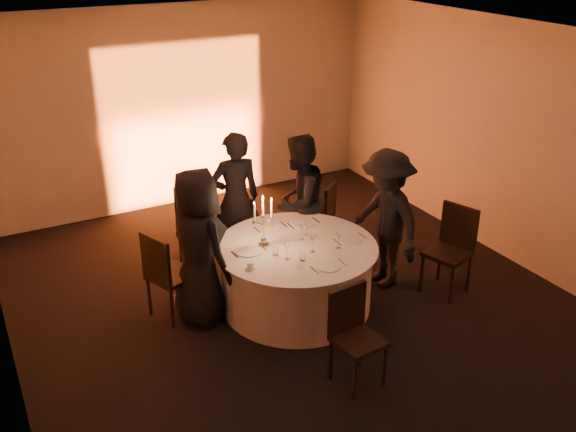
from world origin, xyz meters
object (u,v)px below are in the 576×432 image
guest_right (386,219)px  chair_back_right (323,211)px  guest_left (199,247)px  chair_front (354,330)px  candelabra (263,228)px  coffee_cup (250,265)px  chair_left (166,271)px  chair_right (452,244)px  banquet_table (296,276)px  guest_back_right (299,201)px  chair_back_left (194,216)px  guest_back_left (236,199)px

guest_right → chair_back_right: bearing=-176.2°
chair_back_right → guest_left: size_ratio=0.49×
guest_left → guest_right: 2.24m
chair_back_right → chair_front: size_ratio=0.91×
guest_left → candelabra: 0.73m
coffee_cup → chair_left: bearing=136.4°
chair_right → chair_front: size_ratio=1.09×
chair_left → guest_right: (2.54, -0.49, 0.26)m
chair_right → guest_left: size_ratio=0.60×
chair_left → guest_left: bearing=-140.7°
banquet_table → guest_right: (1.18, -0.03, 0.46)m
guest_left → guest_back_right: guest_left is taller
guest_back_right → candelabra: size_ratio=2.82×
banquet_table → chair_back_left: bearing=109.9°
banquet_table → coffee_cup: coffee_cup is taller
chair_right → guest_back_right: (-1.26, 1.42, 0.26)m
chair_back_right → guest_left: (-2.10, -0.93, 0.39)m
chair_back_left → guest_back_left: 0.63m
guest_left → candelabra: guest_left is taller
guest_right → chair_left: bearing=-102.3°
chair_back_right → guest_back_right: guest_back_right is taller
chair_left → chair_back_right: size_ratio=1.19×
chair_left → candelabra: 1.15m
chair_right → guest_left: (-2.82, 0.80, 0.28)m
chair_left → guest_left: size_ratio=0.59×
chair_left → chair_front: 2.20m
chair_right → coffee_cup: 2.47m
chair_right → guest_right: bearing=-147.8°
guest_left → guest_back_left: size_ratio=1.01×
guest_back_right → guest_right: guest_back_right is taller
guest_back_left → guest_back_right: 0.79m
guest_back_right → candelabra: 1.11m
chair_back_left → chair_back_right: bearing=-176.9°
guest_left → guest_back_left: bearing=-55.6°
chair_right → chair_left: bearing=-125.6°
guest_back_right → guest_right: size_ratio=1.01×
chair_right → chair_front: (-1.93, -0.84, -0.05)m
chair_back_right → guest_back_right: 0.73m
guest_back_left → guest_back_right: guest_back_left is taller
chair_back_right → guest_back_left: 1.29m
guest_back_left → guest_right: size_ratio=1.03×
chair_front → candelabra: (-0.17, 1.54, 0.44)m
guest_back_right → candelabra: guest_back_right is taller
chair_back_right → guest_back_left: (-1.22, 0.10, 0.38)m
chair_back_right → chair_right: chair_right is taller
chair_front → candelabra: bearing=90.9°
banquet_table → guest_back_left: (-0.16, 1.30, 0.49)m
chair_back_right → guest_left: 2.33m
chair_front → guest_left: 1.90m
guest_right → coffee_cup: size_ratio=15.41×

